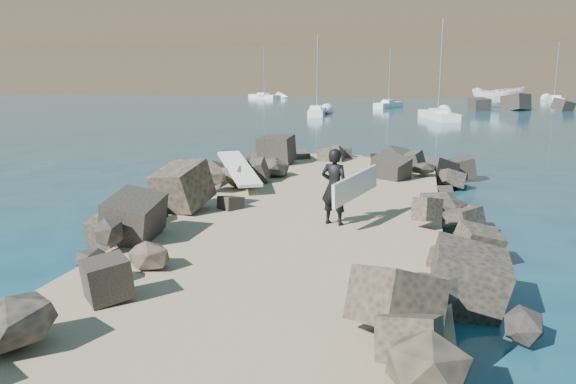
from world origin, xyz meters
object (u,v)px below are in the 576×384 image
surfboard_resting (239,172)px  boat_imported (497,97)px  surfer_with_board (337,187)px  sailboat_a (317,112)px

surfboard_resting → boat_imported: bearing=44.0°
surfer_with_board → boat_imported: bearing=80.1°
surfboard_resting → boat_imported: size_ratio=0.40×
surfer_with_board → sailboat_a: bearing=101.0°
sailboat_a → boat_imported: bearing=42.1°
surfboard_resting → surfer_with_board: (3.30, -3.34, 0.38)m
surfboard_resting → surfer_with_board: bearing=-77.7°
boat_imported → sailboat_a: size_ratio=0.86×
surfer_with_board → sailboat_a: size_ratio=0.25×
boat_imported → surfboard_resting: bearing=-155.3°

